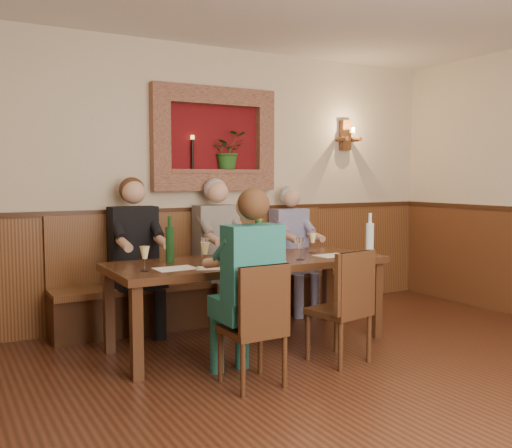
{
  "coord_description": "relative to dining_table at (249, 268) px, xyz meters",
  "views": [
    {
      "loc": [
        -2.34,
        -2.42,
        1.46
      ],
      "look_at": [
        0.1,
        1.9,
        1.05
      ],
      "focal_mm": 40.0,
      "sensor_mm": 36.0,
      "label": 1
    }
  ],
  "objects": [
    {
      "name": "wine_glass_1",
      "position": [
        0.26,
        0.12,
        0.17
      ],
      "size": [
        0.08,
        0.08,
        0.19
      ],
      "primitive_type": null,
      "color": "#FBE796",
      "rests_on": "dining_table"
    },
    {
      "name": "wine_glass_4",
      "position": [
        -0.35,
        0.14,
        0.17
      ],
      "size": [
        0.08,
        0.08,
        0.19
      ],
      "primitive_type": null,
      "color": "white",
      "rests_on": "dining_table"
    },
    {
      "name": "bench",
      "position": [
        0.0,
        0.94,
        -0.35
      ],
      "size": [
        3.0,
        0.45,
        1.11
      ],
      "color": "#381E0F",
      "rests_on": "ground"
    },
    {
      "name": "tasting_sheet_c",
      "position": [
        0.78,
        -0.16,
        0.08
      ],
      "size": [
        0.32,
        0.23,
        0.0
      ],
      "primitive_type": "cube",
      "rotation": [
        0.0,
        0.0,
        0.06
      ],
      "color": "white",
      "rests_on": "dining_table"
    },
    {
      "name": "chair_near_left",
      "position": [
        -0.44,
        -0.87,
        -0.42
      ],
      "size": [
        0.39,
        0.39,
        0.87
      ],
      "rotation": [
        0.0,
        0.0,
        0.02
      ],
      "color": "#361D10",
      "rests_on": "ground"
    },
    {
      "name": "wine_glass_0",
      "position": [
        -0.98,
        -0.16,
        0.17
      ],
      "size": [
        0.08,
        0.08,
        0.19
      ],
      "primitive_type": null,
      "color": "#FBE796",
      "rests_on": "dining_table"
    },
    {
      "name": "tasting_sheet_b",
      "position": [
        0.08,
        -0.22,
        0.08
      ],
      "size": [
        0.29,
        0.25,
        0.0
      ],
      "primitive_type": "cube",
      "rotation": [
        0.0,
        0.0,
        0.36
      ],
      "color": "white",
      "rests_on": "dining_table"
    },
    {
      "name": "chair_near_right",
      "position": [
        0.41,
        -0.76,
        -0.41
      ],
      "size": [
        0.47,
        0.47,
        0.9
      ],
      "rotation": [
        0.0,
        0.0,
        0.2
      ],
      "color": "#361D10",
      "rests_on": "ground"
    },
    {
      "name": "person_bench_mid",
      "position": [
        0.13,
        0.84,
        -0.07
      ],
      "size": [
        0.43,
        0.53,
        1.45
      ],
      "color": "#534E4C",
      "rests_on": "ground"
    },
    {
      "name": "wine_bottle_green_a",
      "position": [
        0.09,
        -0.02,
        0.26
      ],
      "size": [
        0.1,
        0.1,
        0.43
      ],
      "rotation": [
        0.0,
        0.0,
        -0.4
      ],
      "color": "#19471E",
      "rests_on": "dining_table"
    },
    {
      "name": "wine_bottle_green_b",
      "position": [
        -0.66,
        0.16,
        0.23
      ],
      "size": [
        0.08,
        0.08,
        0.39
      ],
      "rotation": [
        0.0,
        0.0,
        -0.13
      ],
      "color": "#19471E",
      "rests_on": "dining_table"
    },
    {
      "name": "wall_niche",
      "position": [
        0.24,
        1.09,
        1.13
      ],
      "size": [
        1.36,
        0.3,
        1.06
      ],
      "color": "#630E12",
      "rests_on": "ground"
    },
    {
      "name": "room_shell",
      "position": [
        0.0,
        -1.85,
        1.21
      ],
      "size": [
        6.04,
        6.04,
        2.82
      ],
      "color": "beige",
      "rests_on": "ground"
    },
    {
      "name": "wine_glass_7",
      "position": [
        -0.21,
        -0.33,
        0.17
      ],
      "size": [
        0.08,
        0.08,
        0.19
      ],
      "primitive_type": null,
      "color": "#FBE796",
      "rests_on": "dining_table"
    },
    {
      "name": "person_chair_front",
      "position": [
        -0.44,
        -0.78,
        -0.1
      ],
      "size": [
        0.4,
        0.49,
        1.39
      ],
      "color": "#1B5861",
      "rests_on": "ground"
    },
    {
      "name": "wine_glass_5",
      "position": [
        0.73,
        0.09,
        0.17
      ],
      "size": [
        0.08,
        0.08,
        0.19
      ],
      "primitive_type": null,
      "color": "#FBE796",
      "rests_on": "dining_table"
    },
    {
      "name": "dining_table",
      "position": [
        0.0,
        0.0,
        0.0
      ],
      "size": [
        2.4,
        0.9,
        0.75
      ],
      "color": "#361D10",
      "rests_on": "ground"
    },
    {
      "name": "water_bottle",
      "position": [
        1.02,
        -0.38,
        0.24
      ],
      "size": [
        0.09,
        0.09,
        0.39
      ],
      "rotation": [
        0.0,
        0.0,
        0.23
      ],
      "color": "silver",
      "rests_on": "dining_table"
    },
    {
      "name": "wainscoting",
      "position": [
        0.0,
        -1.85,
        -0.09
      ],
      "size": [
        6.02,
        6.02,
        1.15
      ],
      "color": "#512A17",
      "rests_on": "ground"
    },
    {
      "name": "person_bench_right",
      "position": [
        1.01,
        0.84,
        -0.11
      ],
      "size": [
        0.39,
        0.48,
        1.37
      ],
      "color": "navy",
      "rests_on": "ground"
    },
    {
      "name": "tasting_sheet_d",
      "position": [
        -0.47,
        -0.28,
        0.08
      ],
      "size": [
        0.3,
        0.27,
        0.0
      ],
      "primitive_type": "cube",
      "rotation": [
        0.0,
        0.0,
        -0.43
      ],
      "color": "white",
      "rests_on": "dining_table"
    },
    {
      "name": "person_bench_left",
      "position": [
        -0.73,
        0.84,
        -0.07
      ],
      "size": [
        0.43,
        0.53,
        1.46
      ],
      "color": "black",
      "rests_on": "ground"
    },
    {
      "name": "ground_plane",
      "position": [
        0.0,
        -1.85,
        -0.68
      ],
      "size": [
        6.0,
        6.0,
        0.0
      ],
      "primitive_type": "plane",
      "color": "#341A0E",
      "rests_on": "ground"
    },
    {
      "name": "wine_glass_2",
      "position": [
        -0.1,
        -0.14,
        0.17
      ],
      "size": [
        0.08,
        0.08,
        0.19
      ],
      "primitive_type": null,
      "color": "#FBE796",
      "rests_on": "dining_table"
    },
    {
      "name": "tasting_sheet_a",
      "position": [
        -0.73,
        -0.15,
        0.08
      ],
      "size": [
        0.32,
        0.24,
        0.0
      ],
      "primitive_type": "cube",
      "rotation": [
        0.0,
        0.0,
        0.04
      ],
      "color": "white",
      "rests_on": "dining_table"
    },
    {
      "name": "wine_glass_6",
      "position": [
        0.38,
        -0.22,
        0.17
      ],
      "size": [
        0.08,
        0.08,
        0.19
      ],
      "primitive_type": null,
      "color": "white",
      "rests_on": "dining_table"
    },
    {
      "name": "wall_sconce",
      "position": [
        1.9,
        1.08,
        1.27
      ],
      "size": [
        0.25,
        0.2,
        0.35
      ],
      "color": "#512A17",
      "rests_on": "ground"
    },
    {
      "name": "wine_glass_3",
      "position": [
        -0.48,
        -0.15,
        0.17
      ],
      "size": [
        0.08,
        0.08,
        0.19
      ],
      "primitive_type": null,
      "color": "#FBE796",
      "rests_on": "dining_table"
    },
    {
      "name": "spittoon_bucket",
      "position": [
        0.01,
        -0.17,
        0.21
      ],
      "size": [
        0.3,
        0.3,
        0.26
      ],
      "primitive_type": "cylinder",
      "rotation": [
        0.0,
        0.0,
        -0.38
      ],
      "color": "red",
      "rests_on": "dining_table"
    }
  ]
}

